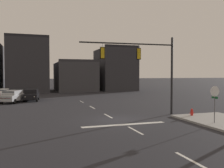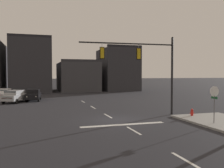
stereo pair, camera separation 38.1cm
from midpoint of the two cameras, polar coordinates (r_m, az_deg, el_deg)
The scene contains 10 objects.
ground_plane at distance 20.25m, azimuth 1.22°, elevation -8.25°, with size 400.00×400.00×0.00m, color #232328.
stop_bar_paint at distance 18.40m, azimuth 3.21°, elevation -9.31°, with size 6.40×0.50×0.01m, color silver.
lane_centreline at distance 22.13m, azimuth -0.43°, elevation -7.34°, with size 0.16×26.40×0.01m.
signal_mast_near_side at distance 22.34m, azimuth 8.45°, elevation 4.98°, with size 8.60×0.66×7.10m.
stop_sign at distance 19.42m, azimuth 22.98°, elevation -2.49°, with size 0.76×0.64×2.83m.
car_lot_nearside at distance 36.43m, azimuth -17.36°, elevation -2.32°, with size 2.27×4.59×1.61m.
car_lot_middle at distance 34.78m, azimuth -21.10°, elevation -2.58°, with size 3.32×4.75×1.61m.
car_lot_farside at distance 38.91m, azimuth -23.19°, elevation -2.12°, with size 1.97×4.48×1.61m.
fire_hydrant at distance 22.48m, azimuth 18.37°, elevation -6.47°, with size 0.40×0.30×0.75m.
building_row at distance 55.93m, azimuth -14.39°, elevation 3.24°, with size 35.99×13.56×11.32m.
Camera 2 is at (-6.12, -18.95, 3.68)m, focal length 39.76 mm.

